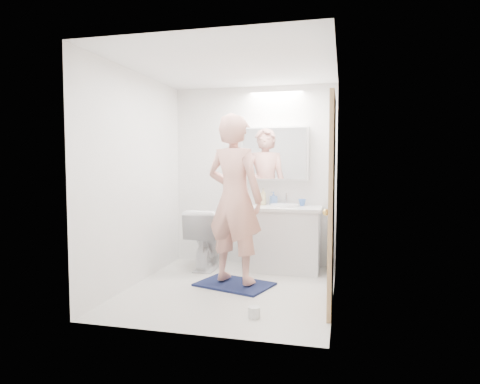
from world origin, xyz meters
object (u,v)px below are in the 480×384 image
(toothbrush_cup, at_px, (302,202))
(person, at_px, (234,199))
(vanity_cabinet, at_px, (284,240))
(toilet_paper_roll, at_px, (254,312))
(medicine_cabinet, at_px, (275,154))
(soap_bottle_b, at_px, (273,198))
(soap_bottle_a, at_px, (263,197))
(toilet, at_px, (208,238))

(toothbrush_cup, bearing_deg, person, -124.06)
(vanity_cabinet, bearing_deg, toilet_paper_roll, -90.84)
(medicine_cabinet, relative_size, soap_bottle_b, 4.96)
(soap_bottle_a, relative_size, toilet_paper_roll, 2.04)
(soap_bottle_a, distance_m, toothbrush_cup, 0.52)
(toilet, bearing_deg, vanity_cabinet, -173.44)
(soap_bottle_b, bearing_deg, toilet, -160.24)
(soap_bottle_a, height_order, soap_bottle_b, soap_bottle_a)
(toilet_paper_roll, bearing_deg, person, 114.41)
(toilet, xyz_separation_m, person, (0.54, -0.70, 0.59))
(vanity_cabinet, xyz_separation_m, soap_bottle_a, (-0.30, 0.15, 0.54))
(toilet_paper_roll, bearing_deg, toilet, 120.71)
(medicine_cabinet, bearing_deg, toothbrush_cup, -7.73)
(toothbrush_cup, height_order, toilet_paper_roll, toothbrush_cup)
(soap_bottle_b, distance_m, toilet_paper_roll, 2.10)
(soap_bottle_b, bearing_deg, soap_bottle_a, -167.23)
(medicine_cabinet, relative_size, toothbrush_cup, 9.16)
(person, xyz_separation_m, soap_bottle_a, (0.14, 0.96, -0.05))
(medicine_cabinet, height_order, toilet, medicine_cabinet)
(medicine_cabinet, relative_size, person, 0.47)
(medicine_cabinet, xyz_separation_m, person, (-0.29, -1.02, -0.52))
(soap_bottle_b, distance_m, toothbrush_cup, 0.38)
(vanity_cabinet, bearing_deg, person, -118.61)
(toilet, height_order, person, person)
(vanity_cabinet, distance_m, toilet_paper_roll, 1.77)
(medicine_cabinet, relative_size, toilet_paper_roll, 8.00)
(medicine_cabinet, height_order, soap_bottle_b, medicine_cabinet)
(medicine_cabinet, bearing_deg, vanity_cabinet, -53.73)
(soap_bottle_b, bearing_deg, person, -105.59)
(medicine_cabinet, xyz_separation_m, toilet_paper_roll, (0.13, -1.94, -1.45))
(toothbrush_cup, bearing_deg, soap_bottle_b, 176.99)
(vanity_cabinet, height_order, toilet_paper_roll, vanity_cabinet)
(toothbrush_cup, bearing_deg, soap_bottle_a, -178.88)
(soap_bottle_a, bearing_deg, soap_bottle_b, 12.77)
(medicine_cabinet, distance_m, toothbrush_cup, 0.74)
(vanity_cabinet, bearing_deg, toilet, -173.36)
(vanity_cabinet, xyz_separation_m, toothbrush_cup, (0.21, 0.16, 0.47))
(person, distance_m, soap_bottle_a, 0.98)
(vanity_cabinet, height_order, person, person)
(soap_bottle_a, relative_size, toothbrush_cup, 2.33)
(vanity_cabinet, bearing_deg, soap_bottle_b, 132.77)
(toilet_paper_roll, bearing_deg, vanity_cabinet, 89.16)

